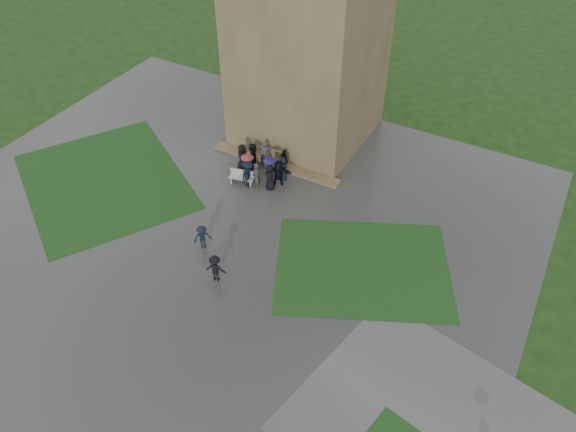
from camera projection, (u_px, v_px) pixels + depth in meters
The scene contains 10 objects.
ground at pixel (174, 271), 29.27m from camera, with size 120.00×120.00×0.00m, color black.
plaza at pixel (197, 247), 30.57m from camera, with size 34.00×34.00×0.02m, color #343432.
lawn_inset_left at pixel (104, 181), 34.94m from camera, with size 11.00×9.00×0.01m, color #153613.
lawn_inset_right at pixel (362, 267), 29.46m from camera, with size 9.00×7.00×0.01m, color #153613.
tower at pixel (310, 4), 33.12m from camera, with size 8.00×8.00×18.00m, color brown.
tower_plinth at pixel (275, 164), 36.13m from camera, with size 9.00×0.80×0.22m, color brown.
bench at pixel (242, 177), 34.50m from camera, with size 1.63×0.82×0.91m.
visitor_cluster at pixel (260, 165), 34.50m from camera, with size 4.04×3.57×2.56m.
pedestrian_mid at pixel (202, 237), 30.07m from camera, with size 0.97×0.50×1.50m, color black.
pedestrian_near at pixel (216, 268), 28.30m from camera, with size 1.04×0.53×1.60m, color black.
Camera 1 is at (14.84, -14.63, 21.58)m, focal length 35.00 mm.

